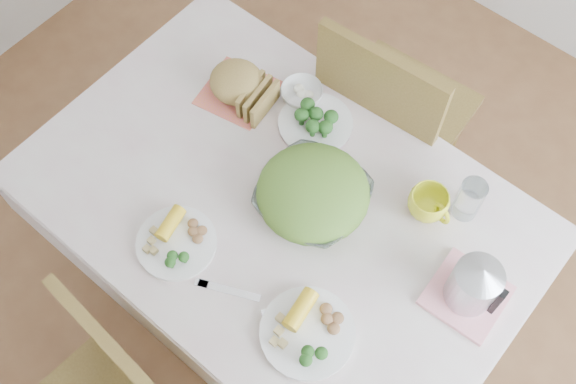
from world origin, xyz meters
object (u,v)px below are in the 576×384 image
Objects in this scene: yellow_mug at (428,204)px; electric_kettle at (476,281)px; chair_far at (396,117)px; dinner_plate_left at (177,243)px; dining_table at (280,252)px; salad_bowl at (313,197)px; dinner_plate_right at (307,333)px.

electric_kettle reaches higher than yellow_mug.
dinner_plate_left is (-0.14, -0.96, 0.31)m from chair_far.
dining_table is at bearing 85.62° from chair_far.
salad_bowl is 1.34× the size of dinner_plate_left.
electric_kettle is (0.59, -0.56, 0.42)m from chair_far.
dinner_plate_left is at bearing -114.64° from dining_table.
dining_table is 11.65× the size of yellow_mug.
dinner_plate_left is (-0.13, -0.29, 0.40)m from dining_table.
dinner_plate_right is 2.16× the size of yellow_mug.
chair_far is at bearing 119.27° from electric_kettle.
chair_far is at bearing 89.65° from dining_table.
salad_bowl is at bearing 58.93° from dinner_plate_left.
salad_bowl is at bearing 127.14° from dinner_plate_right.
yellow_mug is at bearing 131.10° from electric_kettle.
dinner_plate_right is (0.32, -0.26, 0.40)m from dining_table.
dining_table is 0.79m from electric_kettle.
chair_far is 5.58× the size of electric_kettle.
dinner_plate_left is 0.84m from electric_kettle.
chair_far is 8.60× the size of yellow_mug.
electric_kettle reaches higher than dinner_plate_right.
dinner_plate_right is (0.32, -0.92, 0.31)m from chair_far.
electric_kettle is at bearing 132.43° from chair_far.
dining_table is at bearing 65.36° from dinner_plate_left.
yellow_mug is at bearing 86.41° from dinner_plate_right.
yellow_mug reaches higher than dining_table.
yellow_mug reaches higher than salad_bowl.
dinner_plate_left is at bearing -121.07° from salad_bowl.
salad_bowl is 0.42m from dinner_plate_left.
electric_kettle is (0.51, 0.05, 0.08)m from salad_bowl.
dinner_plate_right is at bearing 104.90° from chair_far.
dinner_plate_right reaches higher than dinner_plate_left.
yellow_mug is (0.35, -0.41, 0.34)m from chair_far.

